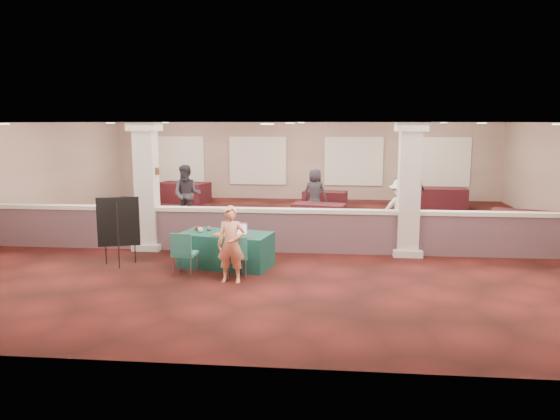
# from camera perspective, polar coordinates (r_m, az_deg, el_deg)

# --- Properties ---
(ground) EXTENTS (16.00, 16.00, 0.00)m
(ground) POSITION_cam_1_polar(r_m,az_deg,el_deg) (15.17, 1.01, -3.06)
(ground) COLOR #4A1412
(ground) RESTS_ON ground
(wall_back) EXTENTS (16.00, 0.04, 3.20)m
(wall_back) POSITION_cam_1_polar(r_m,az_deg,el_deg) (22.86, 2.66, 5.15)
(wall_back) COLOR #7E6857
(wall_back) RESTS_ON ground
(wall_front) EXTENTS (16.00, 0.04, 3.20)m
(wall_front) POSITION_cam_1_polar(r_m,az_deg,el_deg) (7.06, -4.26, -4.15)
(wall_front) COLOR #7E6857
(wall_front) RESTS_ON ground
(wall_left) EXTENTS (0.04, 16.00, 3.20)m
(wall_left) POSITION_cam_1_polar(r_m,az_deg,el_deg) (17.47, -26.16, 2.94)
(wall_left) COLOR #7E6857
(wall_left) RESTS_ON ground
(ceiling) EXTENTS (16.00, 16.00, 0.02)m
(ceiling) POSITION_cam_1_polar(r_m,az_deg,el_deg) (14.82, 1.04, 9.12)
(ceiling) COLOR silver
(ceiling) RESTS_ON wall_back
(partition_wall) EXTENTS (15.60, 0.28, 1.10)m
(partition_wall) POSITION_cam_1_polar(r_m,az_deg,el_deg) (13.59, 0.50, -2.06)
(partition_wall) COLOR brown
(partition_wall) RESTS_ON ground
(column_left) EXTENTS (0.72, 0.72, 3.20)m
(column_left) POSITION_cam_1_polar(r_m,az_deg,el_deg) (14.17, -13.75, 2.51)
(column_left) COLOR beige
(column_left) RESTS_ON ground
(column_right) EXTENTS (0.72, 0.72, 3.20)m
(column_right) POSITION_cam_1_polar(r_m,az_deg,el_deg) (13.49, 13.32, 2.20)
(column_right) COLOR beige
(column_right) RESTS_ON ground
(sconce_left) EXTENTS (0.12, 0.12, 0.18)m
(sconce_left) POSITION_cam_1_polar(r_m,az_deg,el_deg) (14.22, -14.88, 3.97)
(sconce_left) COLOR brown
(sconce_left) RESTS_ON column_left
(sconce_right) EXTENTS (0.12, 0.12, 0.18)m
(sconce_right) POSITION_cam_1_polar(r_m,az_deg,el_deg) (14.04, -12.73, 3.98)
(sconce_right) COLOR brown
(sconce_right) RESTS_ON column_left
(near_table) EXTENTS (2.16, 1.39, 0.77)m
(near_table) POSITION_cam_1_polar(r_m,az_deg,el_deg) (12.34, -5.65, -4.15)
(near_table) COLOR #0D322D
(near_table) RESTS_ON ground
(conf_chair_main) EXTENTS (0.57, 0.57, 0.90)m
(conf_chair_main) POSITION_cam_1_polar(r_m,az_deg,el_deg) (11.35, -4.63, -4.55)
(conf_chair_main) COLOR #205F56
(conf_chair_main) RESTS_ON ground
(conf_chair_side) EXTENTS (0.51, 0.51, 0.94)m
(conf_chair_side) POSITION_cam_1_polar(r_m,az_deg,el_deg) (11.65, -10.07, -4.17)
(conf_chair_side) COLOR #205F56
(conf_chair_side) RESTS_ON ground
(easel_board) EXTENTS (0.89, 0.55, 1.57)m
(easel_board) POSITION_cam_1_polar(r_m,az_deg,el_deg) (12.72, -16.53, -1.26)
(easel_board) COLOR black
(easel_board) RESTS_ON ground
(woman) EXTENTS (0.57, 0.39, 1.56)m
(woman) POSITION_cam_1_polar(r_m,az_deg,el_deg) (11.06, -5.12, -3.59)
(woman) COLOR #EF9068
(woman) RESTS_ON ground
(far_table_front_left) EXTENTS (1.87, 1.15, 0.71)m
(far_table_front_left) POSITION_cam_1_polar(r_m,az_deg,el_deg) (17.10, -20.62, -1.04)
(far_table_front_left) COLOR black
(far_table_front_left) RESTS_ON ground
(far_table_front_center) EXTENTS (1.77, 1.14, 0.66)m
(far_table_front_center) POSITION_cam_1_polar(r_m,az_deg,el_deg) (17.32, 4.10, -0.42)
(far_table_front_center) COLOR black
(far_table_front_center) RESTS_ON ground
(far_table_front_right) EXTENTS (2.24, 1.68, 0.82)m
(far_table_front_right) POSITION_cam_1_polar(r_m,az_deg,el_deg) (16.22, 24.65, -1.63)
(far_table_front_right) COLOR black
(far_table_front_right) RESTS_ON ground
(far_table_back_left) EXTENTS (2.17, 1.47, 0.81)m
(far_table_back_left) POSITION_cam_1_polar(r_m,az_deg,el_deg) (22.28, -10.00, 1.81)
(far_table_back_left) COLOR black
(far_table_back_left) RESTS_ON ground
(far_table_back_center) EXTENTS (1.71, 1.02, 0.65)m
(far_table_back_center) POSITION_cam_1_polar(r_m,az_deg,el_deg) (20.48, 4.71, 1.06)
(far_table_back_center) COLOR black
(far_table_back_center) RESTS_ON ground
(far_table_back_right) EXTENTS (1.89, 0.95, 0.77)m
(far_table_back_right) POSITION_cam_1_polar(r_m,az_deg,el_deg) (21.36, 16.39, 1.21)
(far_table_back_right) COLOR black
(far_table_back_right) RESTS_ON ground
(attendee_a) EXTENTS (0.94, 0.57, 1.88)m
(attendee_a) POSITION_cam_1_polar(r_m,az_deg,el_deg) (17.49, -9.69, 1.59)
(attendee_a) COLOR black
(attendee_a) RESTS_ON ground
(attendee_b) EXTENTS (1.18, 0.73, 1.71)m
(attendee_b) POSITION_cam_1_polar(r_m,az_deg,el_deg) (15.07, 12.46, -0.05)
(attendee_b) COLOR silver
(attendee_b) RESTS_ON ground
(attendee_c) EXTENTS (1.21, 1.03, 1.87)m
(attendee_c) POSITION_cam_1_polar(r_m,az_deg,el_deg) (18.87, 13.57, 2.00)
(attendee_c) COLOR black
(attendee_c) RESTS_ON ground
(attendee_d) EXTENTS (0.92, 0.67, 1.66)m
(attendee_d) POSITION_cam_1_polar(r_m,az_deg,el_deg) (18.44, 3.67, 1.75)
(attendee_d) COLOR black
(attendee_d) RESTS_ON ground
(laptop_base) EXTENTS (0.39, 0.31, 0.02)m
(laptop_base) POSITION_cam_1_polar(r_m,az_deg,el_deg) (12.09, -4.41, -2.51)
(laptop_base) COLOR silver
(laptop_base) RESTS_ON near_table
(laptop_screen) EXTENTS (0.34, 0.09, 0.23)m
(laptop_screen) POSITION_cam_1_polar(r_m,az_deg,el_deg) (12.17, -4.20, -1.82)
(laptop_screen) COLOR silver
(laptop_screen) RESTS_ON near_table
(screen_glow) EXTENTS (0.31, 0.07, 0.20)m
(screen_glow) POSITION_cam_1_polar(r_m,az_deg,el_deg) (12.17, -4.21, -1.90)
(screen_glow) COLOR silver
(screen_glow) RESTS_ON near_table
(knitting) EXTENTS (0.48, 0.40, 0.03)m
(knitting) POSITION_cam_1_polar(r_m,az_deg,el_deg) (12.00, -5.95, -2.59)
(knitting) COLOR #C7651F
(knitting) RESTS_ON near_table
(yarn_cream) EXTENTS (0.12, 0.12, 0.12)m
(yarn_cream) POSITION_cam_1_polar(r_m,az_deg,el_deg) (12.39, -8.33, -2.06)
(yarn_cream) COLOR beige
(yarn_cream) RESTS_ON near_table
(yarn_red) EXTENTS (0.10, 0.10, 0.10)m
(yarn_red) POSITION_cam_1_polar(r_m,az_deg,el_deg) (12.60, -8.65, -1.91)
(yarn_red) COLOR maroon
(yarn_red) RESTS_ON near_table
(yarn_grey) EXTENTS (0.11, 0.11, 0.11)m
(yarn_grey) POSITION_cam_1_polar(r_m,az_deg,el_deg) (12.55, -7.43, -1.91)
(yarn_grey) COLOR #46464B
(yarn_grey) RESTS_ON near_table
(scissors) EXTENTS (0.13, 0.06, 0.01)m
(scissors) POSITION_cam_1_polar(r_m,az_deg,el_deg) (11.74, -3.19, -2.87)
(scissors) COLOR #B21713
(scissors) RESTS_ON near_table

